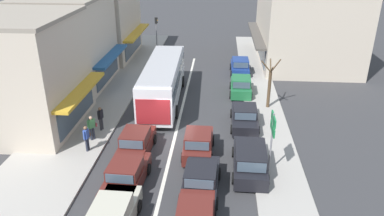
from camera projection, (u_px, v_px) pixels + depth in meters
ground_plane at (175, 138)px, 24.35m from camera, size 140.00×140.00×0.00m
lane_centre_line at (181, 112)px, 27.98m from camera, size 0.20×28.00×0.01m
sidewalk_left at (100, 98)px, 30.25m from camera, size 5.20×44.00×0.14m
kerb_right at (262, 103)px, 29.34m from camera, size 2.80×44.00×0.12m
shopfront_corner_near at (21, 73)px, 24.46m from camera, size 7.94×7.74×7.61m
shopfront_mid_block at (68, 42)px, 31.84m from camera, size 7.47×7.86×7.66m
shopfront_far_end at (100, 22)px, 40.05m from camera, size 8.05×9.32×7.47m
building_right_far at (306, 23)px, 38.43m from camera, size 10.07×13.27×8.01m
city_bus at (163, 79)px, 29.11m from camera, size 2.95×10.92×3.23m
hatchback_adjacent_lane_lead at (198, 143)px, 22.26m from camera, size 1.84×3.71×1.54m
sedan_queue_gap_filler at (201, 181)px, 18.88m from camera, size 2.02×4.26×1.47m
sedan_queue_far_back at (126, 176)px, 19.27m from camera, size 2.04×4.28×1.47m
hatchback_behind_bus_near at (137, 142)px, 22.40m from camera, size 1.91×3.75×1.54m
parked_wagon_kerb_front at (250, 160)px, 20.56m from camera, size 2.02×4.54×1.58m
parked_sedan_kerb_second at (244, 117)px, 25.70m from camera, size 1.93×4.22×1.47m
parked_hatchback_kerb_third at (241, 86)px, 31.01m from camera, size 1.88×3.73×1.54m
parked_hatchback_kerb_rear at (240, 67)px, 35.79m from camera, size 1.85×3.72×1.54m
traffic_light_downstreet at (156, 30)px, 40.84m from camera, size 0.33×0.24×4.20m
directional_road_sign at (273, 129)px, 19.61m from camera, size 0.10×1.40×3.60m
street_tree_right at (269, 86)px, 27.91m from camera, size 1.46×1.64×3.93m
pedestrian_with_handbag_near at (92, 126)px, 23.52m from camera, size 0.51×0.60×1.63m
pedestrian_browsing_midblock at (101, 117)px, 24.75m from camera, size 0.32×0.55×1.63m
pedestrian_far_walker at (87, 137)px, 22.28m from camera, size 0.28×0.66×1.63m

